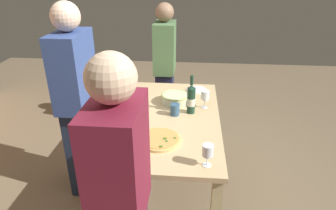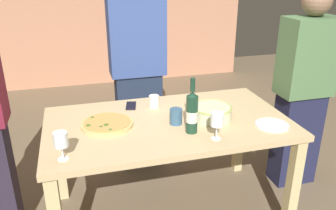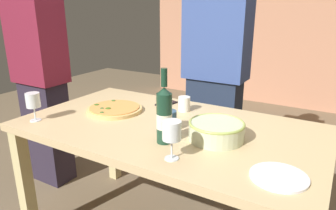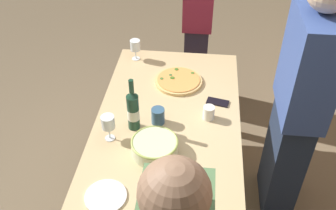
{
  "view_description": "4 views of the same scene",
  "coord_description": "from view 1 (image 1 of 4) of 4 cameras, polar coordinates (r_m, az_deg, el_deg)",
  "views": [
    {
      "loc": [
        -2.29,
        -0.2,
        1.96
      ],
      "look_at": [
        0.0,
        0.0,
        0.86
      ],
      "focal_mm": 31.64,
      "sensor_mm": 36.0,
      "label": 1
    },
    {
      "loc": [
        -0.56,
        -2.03,
        1.74
      ],
      "look_at": [
        0.0,
        0.0,
        0.86
      ],
      "focal_mm": 37.41,
      "sensor_mm": 36.0,
      "label": 2
    },
    {
      "loc": [
        0.78,
        -1.32,
        1.36
      ],
      "look_at": [
        0.0,
        0.0,
        0.86
      ],
      "focal_mm": 32.66,
      "sensor_mm": 36.0,
      "label": 3
    },
    {
      "loc": [
        1.77,
        0.19,
        2.32
      ],
      "look_at": [
        0.0,
        0.0,
        0.86
      ],
      "focal_mm": 40.57,
      "sensor_mm": 36.0,
      "label": 4
    }
  ],
  "objects": [
    {
      "name": "wine_bottle",
      "position": [
        2.62,
        4.48,
        1.19
      ],
      "size": [
        0.07,
        0.07,
        0.35
      ],
      "color": "#183827",
      "rests_on": "dining_table"
    },
    {
      "name": "cell_phone",
      "position": [
        2.47,
        -7.56,
        -3.92
      ],
      "size": [
        0.1,
        0.16,
        0.01
      ],
      "primitive_type": "cube",
      "rotation": [
        0.0,
        0.0,
        6.07
      ],
      "color": "black",
      "rests_on": "dining_table"
    },
    {
      "name": "person_guest_left",
      "position": [
        3.62,
        -0.61,
        6.82
      ],
      "size": [
        0.4,
        0.24,
        1.58
      ],
      "rotation": [
        0.0,
        0.0,
        -3.02
      ],
      "color": "#1E203E",
      "rests_on": "ground"
    },
    {
      "name": "cup_amber",
      "position": [
        2.61,
        1.34,
        -0.9
      ],
      "size": [
        0.08,
        0.08,
        0.1
      ],
      "primitive_type": "cylinder",
      "color": "#355877",
      "rests_on": "dining_table"
    },
    {
      "name": "serving_bowl",
      "position": [
        2.84,
        1.41,
        1.35
      ],
      "size": [
        0.27,
        0.27,
        0.09
      ],
      "color": "beige",
      "rests_on": "dining_table"
    },
    {
      "name": "pizza",
      "position": [
        2.25,
        -1.7,
        -6.61
      ],
      "size": [
        0.33,
        0.33,
        0.03
      ],
      "color": "#E2B56D",
      "rests_on": "dining_table"
    },
    {
      "name": "ground_plane",
      "position": [
        3.02,
        -0.0,
        -14.9
      ],
      "size": [
        8.0,
        8.0,
        0.0
      ],
      "primitive_type": "plane",
      "color": "brown"
    },
    {
      "name": "dining_table",
      "position": [
        2.65,
        -0.0,
        -4.02
      ],
      "size": [
        1.6,
        0.9,
        0.75
      ],
      "color": "tan",
      "rests_on": "ground"
    },
    {
      "name": "person_guest_right",
      "position": [
        2.68,
        -16.94,
        0.31
      ],
      "size": [
        0.45,
        0.24,
        1.72
      ],
      "rotation": [
        0.0,
        0.0,
        -1.5
      ],
      "color": "#1D283E",
      "rests_on": "ground"
    },
    {
      "name": "cup_ceramic",
      "position": [
        2.58,
        -5.63,
        -1.48
      ],
      "size": [
        0.07,
        0.07,
        0.09
      ],
      "primitive_type": "cylinder",
      "color": "white",
      "rests_on": "dining_table"
    },
    {
      "name": "wine_glass_by_bottle",
      "position": [
        1.96,
        7.67,
        -8.76
      ],
      "size": [
        0.08,
        0.08,
        0.16
      ],
      "color": "white",
      "rests_on": "dining_table"
    },
    {
      "name": "wine_glass_near_pizza",
      "position": [
        2.73,
        7.15,
        1.76
      ],
      "size": [
        0.08,
        0.08,
        0.17
      ],
      "color": "white",
      "rests_on": "dining_table"
    },
    {
      "name": "side_plate",
      "position": [
        3.16,
        5.54,
        2.96
      ],
      "size": [
        0.21,
        0.21,
        0.01
      ],
      "primitive_type": "cylinder",
      "color": "white",
      "rests_on": "dining_table"
    },
    {
      "name": "person_host",
      "position": [
        1.61,
        -8.79,
        -18.98
      ],
      "size": [
        0.39,
        0.24,
        1.66
      ],
      "rotation": [
        0.0,
        0.0,
        -0.11
      ],
      "color": "#282131",
      "rests_on": "ground"
    }
  ]
}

